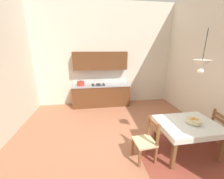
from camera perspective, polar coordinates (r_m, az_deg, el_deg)
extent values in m
cube|color=#AD6B4C|center=(3.67, 2.25, -23.33)|extent=(6.18, 6.47, 0.10)
cube|color=silver|center=(5.78, -2.98, 13.94)|extent=(6.18, 0.12, 4.05)
cube|color=brown|center=(3.81, 28.61, -22.82)|extent=(2.10, 1.60, 0.01)
cube|color=brown|center=(5.71, -4.49, -2.52)|extent=(2.31, 0.60, 0.86)
cube|color=#9E9EA3|center=(5.56, -4.59, 1.82)|extent=(2.34, 0.63, 0.04)
cube|color=silver|center=(5.79, -4.85, 5.41)|extent=(2.31, 0.01, 0.55)
cube|color=brown|center=(5.54, -4.92, 11.94)|extent=(2.13, 0.34, 0.70)
cube|color=black|center=(5.60, -4.21, -7.15)|extent=(2.27, 0.02, 0.09)
cylinder|color=silver|center=(5.62, 0.70, 2.20)|extent=(0.34, 0.34, 0.02)
cylinder|color=silver|center=(5.73, 0.49, 3.66)|extent=(0.02, 0.02, 0.22)
cube|color=black|center=(5.56, -5.79, 2.06)|extent=(0.52, 0.42, 0.01)
cylinder|color=silver|center=(5.46, -7.11, 1.87)|extent=(0.11, 0.11, 0.01)
cylinder|color=silver|center=(5.47, -4.38, 1.97)|extent=(0.11, 0.11, 0.01)
cylinder|color=silver|center=(5.65, -7.16, 2.38)|extent=(0.11, 0.11, 0.01)
cylinder|color=silver|center=(5.66, -4.52, 2.49)|extent=(0.11, 0.11, 0.01)
cylinder|color=#B2382D|center=(5.54, -12.98, 2.40)|extent=(0.28, 0.28, 0.15)
cylinder|color=#B2382D|center=(5.52, -13.04, 3.25)|extent=(0.29, 0.29, 0.02)
sphere|color=black|center=(5.52, -13.06, 3.51)|extent=(0.04, 0.04, 0.04)
cube|color=brown|center=(3.49, 29.34, -12.36)|extent=(1.22, 0.91, 0.02)
cube|color=brown|center=(3.14, 24.47, -23.24)|extent=(0.07, 0.07, 0.73)
cube|color=brown|center=(3.79, 39.02, -18.32)|extent=(0.07, 0.07, 0.73)
cube|color=brown|center=(3.67, 17.72, -16.13)|extent=(0.07, 0.07, 0.73)
cube|color=brown|center=(4.24, 31.28, -13.24)|extent=(0.07, 0.07, 0.73)
cube|color=silver|center=(3.48, 29.37, -12.18)|extent=(1.28, 0.98, 0.00)
cube|color=silver|center=(3.21, 34.57, -16.81)|extent=(1.26, 0.03, 0.12)
cube|color=silver|center=(3.84, 24.89, -9.86)|extent=(1.26, 0.03, 0.12)
cube|color=silver|center=(3.18, 19.92, -14.99)|extent=(0.02, 0.95, 0.12)
cube|color=silver|center=(3.91, 36.66, -11.27)|extent=(0.02, 0.95, 0.12)
cube|color=#D1BC89|center=(4.31, 39.52, -13.28)|extent=(0.47, 0.47, 0.04)
cube|color=brown|center=(4.64, 39.33, -14.39)|extent=(0.05, 0.05, 0.41)
cube|color=brown|center=(4.30, 36.22, -12.13)|extent=(0.05, 0.05, 0.93)
cube|color=brown|center=(4.06, 39.23, -14.37)|extent=(0.05, 0.05, 0.93)
cube|color=brown|center=(4.03, 38.63, -8.48)|extent=(0.07, 0.32, 0.07)
cube|color=brown|center=(4.07, 38.36, -9.84)|extent=(0.07, 0.32, 0.07)
cube|color=#D1BC89|center=(3.14, 13.45, -20.57)|extent=(0.46, 0.46, 0.04)
cube|color=brown|center=(3.09, 11.51, -26.50)|extent=(0.05, 0.05, 0.41)
cube|color=brown|center=(3.34, 8.68, -22.55)|extent=(0.05, 0.05, 0.41)
cube|color=brown|center=(3.07, 18.33, -21.11)|extent=(0.05, 0.05, 0.93)
cube|color=brown|center=(3.32, 14.92, -17.64)|extent=(0.05, 0.05, 0.93)
cube|color=brown|center=(2.99, 17.16, -13.42)|extent=(0.06, 0.32, 0.07)
cube|color=brown|center=(3.04, 16.98, -15.14)|extent=(0.06, 0.32, 0.07)
cylinder|color=beige|center=(3.51, 30.97, -11.94)|extent=(0.17, 0.17, 0.02)
cylinder|color=beige|center=(3.49, 31.09, -11.26)|extent=(0.30, 0.30, 0.07)
sphere|color=orange|center=(3.46, 30.35, -11.18)|extent=(0.09, 0.09, 0.09)
sphere|color=orange|center=(3.51, 32.02, -11.15)|extent=(0.08, 0.08, 0.08)
sphere|color=orange|center=(3.50, 30.82, -10.83)|extent=(0.10, 0.10, 0.10)
cylinder|color=black|center=(3.04, 34.55, 15.06)|extent=(0.01, 0.01, 0.57)
cone|color=silver|center=(3.05, 33.54, 9.03)|extent=(0.32, 0.32, 0.14)
sphere|color=white|center=(3.07, 33.12, 6.46)|extent=(0.11, 0.11, 0.11)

